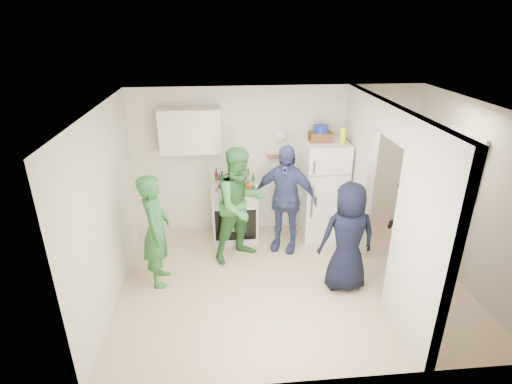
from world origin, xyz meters
TOP-DOWN VIEW (x-y plane):
  - floor at (0.00, 0.00)m, footprint 4.80×4.80m
  - wall_back at (0.00, 1.70)m, footprint 4.80×0.00m
  - wall_front at (0.00, -1.70)m, footprint 4.80×0.00m
  - wall_left at (-2.40, 0.00)m, footprint 0.00×3.40m
  - wall_right at (2.40, 0.00)m, footprint 0.00×3.40m
  - ceiling at (0.00, 0.00)m, footprint 4.80×4.80m
  - partition_pier_back at (1.20, 1.10)m, footprint 0.12×1.20m
  - partition_pier_front at (1.20, -1.10)m, footprint 0.12×1.20m
  - partition_header at (1.20, 0.00)m, footprint 0.12×1.00m
  - stove at (-0.74, 1.37)m, footprint 0.77×0.64m
  - upper_cabinet at (-1.40, 1.52)m, footprint 0.95×0.34m
  - fridge at (0.75, 1.34)m, footprint 0.68×0.66m
  - wicker_basket at (0.65, 1.39)m, footprint 0.35×0.25m
  - blue_bowl at (0.65, 1.39)m, footprint 0.24×0.24m
  - yellow_cup_stack_top at (0.97, 1.24)m, footprint 0.09×0.09m
  - wall_clock at (0.05, 1.68)m, footprint 0.22×0.02m
  - spice_shelf at (0.00, 1.65)m, footprint 0.35×0.08m
  - nook_window at (2.38, 0.20)m, footprint 0.03×0.70m
  - nook_window_frame at (2.36, 0.20)m, footprint 0.04×0.76m
  - nook_valance at (2.34, 0.20)m, footprint 0.04×0.82m
  - yellow_cup_stack_stove at (-0.86, 1.15)m, footprint 0.09×0.09m
  - red_cup at (-0.52, 1.17)m, footprint 0.09×0.09m
  - person_green_left at (-1.85, 0.21)m, footprint 0.41×0.60m
  - person_green_center at (-0.67, 0.75)m, footprint 1.09×1.03m
  - person_denim at (0.03, 0.95)m, footprint 1.11×0.80m
  - person_navy at (0.71, -0.15)m, footprint 0.77×0.52m
  - person_nook at (1.72, 0.07)m, footprint 0.72×1.08m
  - bottle_a at (-1.02, 1.48)m, footprint 0.06×0.06m
  - bottle_b at (-0.93, 1.30)m, footprint 0.07×0.07m
  - bottle_c at (-0.82, 1.51)m, footprint 0.08×0.08m
  - bottle_d at (-0.73, 1.33)m, footprint 0.06×0.06m
  - bottle_e at (-0.64, 1.55)m, footprint 0.06×0.06m
  - bottle_f at (-0.57, 1.40)m, footprint 0.07×0.07m
  - bottle_g at (-0.49, 1.53)m, footprint 0.06×0.06m
  - bottle_h at (-1.03, 1.24)m, footprint 0.06×0.06m
  - bottle_i at (-0.68, 1.46)m, footprint 0.08×0.08m
  - bottle_j at (-0.43, 1.29)m, footprint 0.06×0.06m
  - bottle_k at (-0.97, 1.40)m, footprint 0.07×0.07m
  - bottle_l at (-0.60, 1.21)m, footprint 0.07×0.07m

SIDE VIEW (x-z plane):
  - floor at x=0.00m, z-range 0.00..0.00m
  - stove at x=-0.74m, z-range 0.00..0.91m
  - person_nook at x=1.72m, z-range 0.00..1.55m
  - person_navy at x=0.71m, z-range 0.00..1.55m
  - person_green_left at x=-1.85m, z-range 0.00..1.62m
  - fridge at x=0.75m, z-range 0.00..1.66m
  - person_denim at x=0.03m, z-range 0.00..1.75m
  - person_green_center at x=-0.67m, z-range 0.00..1.79m
  - red_cup at x=-0.52m, z-range 0.91..1.03m
  - bottle_k at x=-0.97m, z-range 0.91..1.16m
  - yellow_cup_stack_stove at x=-0.86m, z-range 0.91..1.16m
  - bottle_h at x=-1.03m, z-range 0.91..1.18m
  - bottle_d at x=-0.73m, z-range 0.91..1.19m
  - bottle_g at x=-0.49m, z-range 0.91..1.19m
  - bottle_j at x=-0.43m, z-range 0.91..1.19m
  - bottle_l at x=-0.60m, z-range 0.91..1.20m
  - bottle_e at x=-0.64m, z-range 0.91..1.21m
  - bottle_i at x=-0.68m, z-range 0.91..1.22m
  - bottle_a at x=-1.02m, z-range 0.91..1.22m
  - bottle_f at x=-0.57m, z-range 0.91..1.23m
  - bottle_b at x=-0.93m, z-range 0.91..1.24m
  - bottle_c at x=-0.82m, z-range 0.91..1.24m
  - wall_back at x=0.00m, z-range -1.15..3.65m
  - wall_front at x=0.00m, z-range -1.15..3.65m
  - wall_left at x=-2.40m, z-range -0.45..2.95m
  - wall_right at x=2.40m, z-range -0.45..2.95m
  - partition_pier_back at x=1.20m, z-range 0.00..2.50m
  - partition_pier_front at x=1.20m, z-range 0.00..2.50m
  - spice_shelf at x=0.00m, z-range 1.34..1.36m
  - nook_window at x=2.38m, z-range 1.25..2.05m
  - nook_window_frame at x=2.36m, z-range 1.22..2.08m
  - wall_clock at x=0.05m, z-range 1.59..1.81m
  - wicker_basket at x=0.65m, z-range 1.66..1.81m
  - yellow_cup_stack_top at x=0.97m, z-range 1.66..1.91m
  - upper_cabinet at x=-1.40m, z-range 1.50..2.20m
  - blue_bowl at x=0.65m, z-range 1.81..1.92m
  - nook_valance at x=2.34m, z-range 1.91..2.09m
  - partition_header at x=1.20m, z-range 2.10..2.50m
  - ceiling at x=0.00m, z-range 2.50..2.50m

